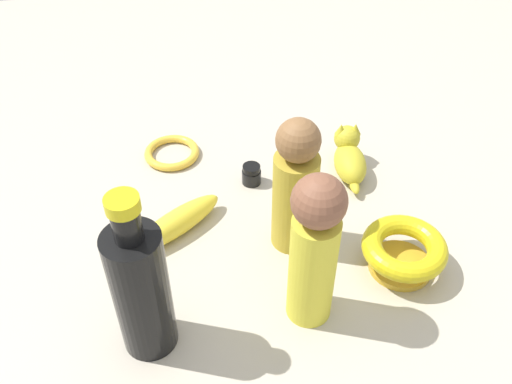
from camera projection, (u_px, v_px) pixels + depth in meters
The scene contains 9 objects.
ground at pixel (256, 224), 0.94m from camera, with size 2.00×2.00×0.00m, color #BCB29E.
banana at pixel (176, 225), 0.90m from camera, with size 0.18×0.04×0.04m, color yellow.
bangle at pixel (172, 153), 1.07m from camera, with size 0.10×0.10×0.02m, color yellow.
bowl at pixel (404, 250), 0.84m from camera, with size 0.13×0.13×0.06m.
nail_polish_jar at pixel (251, 174), 1.00m from camera, with size 0.03×0.03×0.04m.
person_figure_adult at pixel (295, 187), 0.83m from camera, with size 0.09×0.09×0.23m.
cat_figurine at pixel (349, 156), 1.02m from camera, with size 0.06×0.14×0.08m.
bottle_tall at pixel (141, 288), 0.70m from camera, with size 0.07×0.07×0.26m.
person_figure_child at pixel (314, 250), 0.72m from camera, with size 0.07×0.07×0.25m.
Camera 1 is at (0.09, 0.65, 0.67)m, focal length 39.26 mm.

